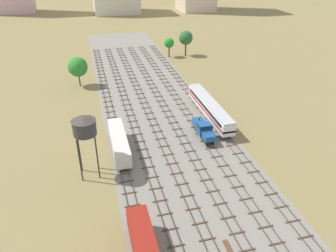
# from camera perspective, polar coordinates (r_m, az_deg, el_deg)

# --- Properties ---
(ground_plane) EXTENTS (480.00, 480.00, 0.00)m
(ground_plane) POSITION_cam_1_polar(r_m,az_deg,el_deg) (72.44, -0.83, 0.51)
(ground_plane) COLOR olive
(ballast_bed) EXTENTS (25.89, 176.00, 0.01)m
(ballast_bed) POSITION_cam_1_polar(r_m,az_deg,el_deg) (72.44, -0.83, 0.52)
(ballast_bed) COLOR gray
(ballast_bed) RESTS_ON ground
(track_far_left) EXTENTS (2.40, 126.00, 0.29)m
(track_far_left) POSITION_cam_1_polar(r_m,az_deg,el_deg) (71.78, -9.54, -0.09)
(track_far_left) COLOR #47382D
(track_far_left) RESTS_ON ground
(track_left) EXTENTS (2.40, 126.00, 0.29)m
(track_left) POSITION_cam_1_polar(r_m,az_deg,el_deg) (72.16, -6.09, 0.34)
(track_left) COLOR #47382D
(track_left) RESTS_ON ground
(track_centre_left) EXTENTS (2.40, 126.00, 0.29)m
(track_centre_left) POSITION_cam_1_polar(r_m,az_deg,el_deg) (72.81, -2.69, 0.76)
(track_centre_left) COLOR #47382D
(track_centre_left) RESTS_ON ground
(track_centre) EXTENTS (2.40, 126.00, 0.29)m
(track_centre) POSITION_cam_1_polar(r_m,az_deg,el_deg) (73.71, 0.63, 1.17)
(track_centre) COLOR #47382D
(track_centre) RESTS_ON ground
(track_centre_right) EXTENTS (2.40, 126.00, 0.29)m
(track_centre_right) POSITION_cam_1_polar(r_m,az_deg,el_deg) (74.85, 3.87, 1.57)
(track_centre_right) COLOR #47382D
(track_centre_right) RESTS_ON ground
(track_right) EXTENTS (2.40, 126.00, 0.29)m
(track_right) POSITION_cam_1_polar(r_m,az_deg,el_deg) (76.24, 7.00, 1.95)
(track_right) COLOR #47382D
(track_right) RESTS_ON ground
(freight_boxcar_far_left_near) EXTENTS (2.87, 14.00, 3.60)m
(freight_boxcar_far_left_near) POSITION_cam_1_polar(r_m,az_deg,el_deg) (61.67, -8.65, -2.77)
(freight_boxcar_far_left_near) COLOR beige
(freight_boxcar_far_left_near) RESTS_ON ground
(shunter_loco_centre_right_mid) EXTENTS (2.74, 8.46, 3.10)m
(shunter_loco_centre_right_mid) POSITION_cam_1_polar(r_m,az_deg,el_deg) (66.58, 6.31, -0.46)
(shunter_loco_centre_right_mid) COLOR #194C8C
(shunter_loco_centre_right_mid) RESTS_ON ground
(passenger_coach_right_midfar) EXTENTS (2.96, 22.00, 3.80)m
(passenger_coach_right_midfar) POSITION_cam_1_polar(r_m,az_deg,el_deg) (74.32, 7.38, 3.31)
(passenger_coach_right_midfar) COLOR white
(passenger_coach_right_midfar) RESTS_ON ground
(water_tower) EXTENTS (3.99, 3.99, 11.06)m
(water_tower) POSITION_cam_1_polar(r_m,az_deg,el_deg) (53.42, -14.56, -0.22)
(water_tower) COLOR #2D2826
(water_tower) RESTS_ON ground
(lineside_tree_0) EXTENTS (3.47, 3.47, 6.76)m
(lineside_tree_0) POSITION_cam_1_polar(r_m,az_deg,el_deg) (117.04, 0.20, 14.43)
(lineside_tree_0) COLOR #4C331E
(lineside_tree_0) RESTS_ON ground
(lineside_tree_1) EXTENTS (5.42, 5.42, 8.36)m
(lineside_tree_1) POSITION_cam_1_polar(r_m,az_deg,el_deg) (93.81, -15.65, 10.03)
(lineside_tree_1) COLOR #4C331E
(lineside_tree_1) RESTS_ON ground
(lineside_tree_2) EXTENTS (4.86, 4.86, 8.86)m
(lineside_tree_2) POSITION_cam_1_polar(r_m,az_deg,el_deg) (118.40, 3.17, 15.27)
(lineside_tree_2) COLOR #4C331E
(lineside_tree_2) RESTS_ON ground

